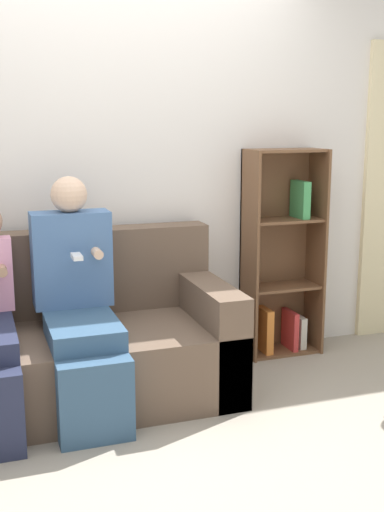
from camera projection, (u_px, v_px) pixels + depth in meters
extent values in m
plane|color=#9E9384|center=(156.00, 432.00, 3.25)|extent=(14.00, 14.00, 0.00)
cube|color=silver|center=(109.00, 166.00, 3.92)|extent=(10.00, 0.06, 2.55)
cube|color=brown|center=(77.00, 372.00, 3.48)|extent=(1.77, 0.69, 0.42)
cube|color=brown|center=(64.00, 306.00, 3.83)|extent=(1.77, 0.19, 0.92)
cube|color=brown|center=(213.00, 338.00, 3.71)|extent=(0.19, 0.69, 0.63)
cube|color=#335170|center=(96.00, 402.00, 3.11)|extent=(0.37, 0.12, 0.42)
cube|color=#335170|center=(84.00, 332.00, 3.33)|extent=(0.37, 0.47, 0.11)
cube|color=#476B9E|center=(71.00, 259.00, 3.57)|extent=(0.43, 0.19, 0.53)
sphere|color=beige|center=(69.00, 195.00, 3.50)|extent=(0.20, 0.20, 0.20)
cylinder|color=beige|center=(97.00, 253.00, 3.46)|extent=(0.05, 0.10, 0.05)
cube|color=white|center=(77.00, 257.00, 3.38)|extent=(0.05, 0.12, 0.02)
cube|color=#232842|center=(0.00, 416.00, 2.97)|extent=(0.22, 0.12, 0.42)
cylinder|color=tan|center=(2.00, 271.00, 3.39)|extent=(0.05, 0.10, 0.05)
cube|color=brown|center=(249.00, 256.00, 4.16)|extent=(0.02, 0.28, 1.37)
cube|color=brown|center=(316.00, 251.00, 4.31)|extent=(0.02, 0.28, 1.37)
cube|color=brown|center=(274.00, 250.00, 4.35)|extent=(0.51, 0.02, 1.37)
cube|color=brown|center=(280.00, 350.00, 4.37)|extent=(0.47, 0.24, 0.02)
cube|color=brown|center=(282.00, 287.00, 4.28)|extent=(0.47, 0.24, 0.02)
cube|color=brown|center=(284.00, 220.00, 4.19)|extent=(0.47, 0.24, 0.02)
cube|color=brown|center=(286.00, 150.00, 4.09)|extent=(0.47, 0.24, 0.02)
cube|color=beige|center=(299.00, 332.00, 4.39)|extent=(0.04, 0.14, 0.22)
cube|color=#C63838|center=(290.00, 329.00, 4.37)|extent=(0.04, 0.19, 0.26)
cube|color=#429956|center=(300.00, 199.00, 4.19)|extent=(0.05, 0.19, 0.24)
cube|color=orange|center=(265.00, 330.00, 4.30)|extent=(0.05, 0.18, 0.30)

